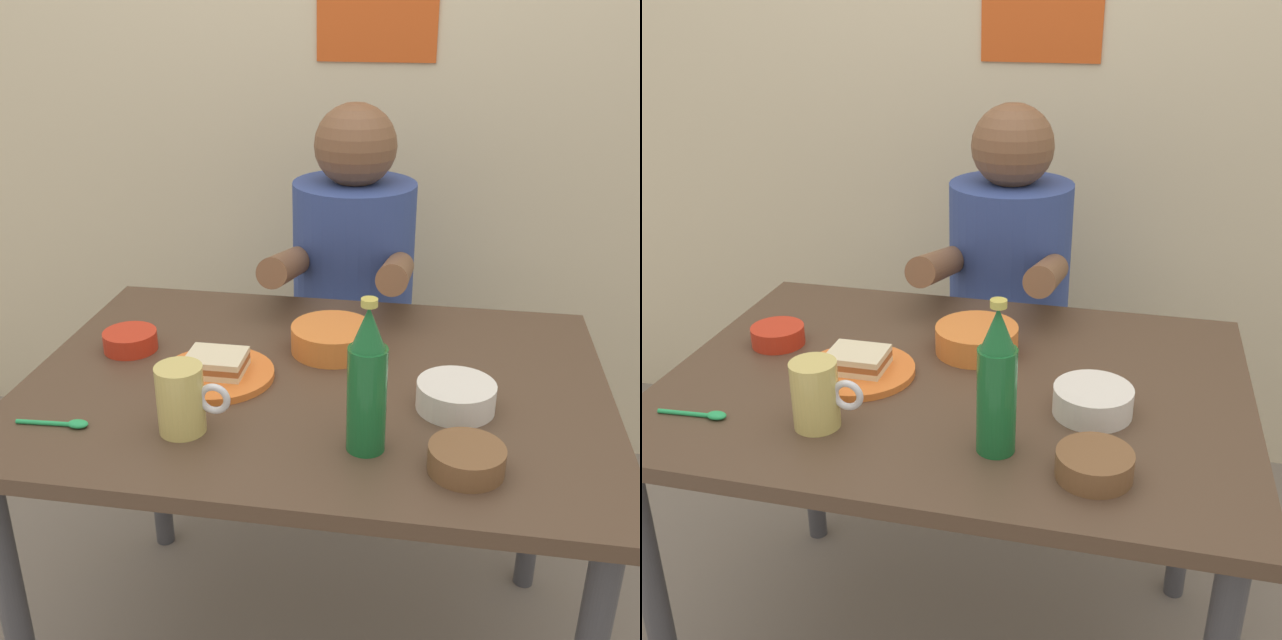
{
  "view_description": "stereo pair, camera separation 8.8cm",
  "coord_description": "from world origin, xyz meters",
  "views": [
    {
      "loc": [
        0.22,
        -1.26,
        1.43
      ],
      "look_at": [
        0.0,
        0.05,
        0.84
      ],
      "focal_mm": 42.38,
      "sensor_mm": 36.0,
      "label": 1
    },
    {
      "loc": [
        0.31,
        -1.24,
        1.43
      ],
      "look_at": [
        0.0,
        0.05,
        0.84
      ],
      "focal_mm": 42.38,
      "sensor_mm": 36.0,
      "label": 2
    }
  ],
  "objects": [
    {
      "name": "stool",
      "position": [
        -0.01,
        0.63,
        0.35
      ],
      "size": [
        0.34,
        0.34,
        0.45
      ],
      "color": "#4C4C51",
      "rests_on": "ground"
    },
    {
      "name": "beer_bottle",
      "position": [
        0.12,
        -0.22,
        0.86
      ],
      "size": [
        0.06,
        0.06,
        0.26
      ],
      "color": "#19602D",
      "rests_on": "dining_table"
    },
    {
      "name": "sandwich",
      "position": [
        -0.19,
        -0.03,
        0.77
      ],
      "size": [
        0.11,
        0.09,
        0.04
      ],
      "color": "beige",
      "rests_on": "plate_orange"
    },
    {
      "name": "spoon",
      "position": [
        -0.39,
        -0.24,
        0.75
      ],
      "size": [
        0.13,
        0.02,
        0.01
      ],
      "color": "#26A559",
      "rests_on": "dining_table"
    },
    {
      "name": "rice_bowl_white",
      "position": [
        0.26,
        -0.07,
        0.77
      ],
      "size": [
        0.14,
        0.14,
        0.05
      ],
      "color": "silver",
      "rests_on": "dining_table"
    },
    {
      "name": "sauce_bowl_chili",
      "position": [
        -0.4,
        0.06,
        0.76
      ],
      "size": [
        0.11,
        0.11,
        0.04
      ],
      "color": "red",
      "rests_on": "dining_table"
    },
    {
      "name": "person_seated",
      "position": [
        -0.01,
        0.62,
        0.77
      ],
      "size": [
        0.33,
        0.56,
        0.72
      ],
      "color": "#33478C",
      "rests_on": "stool"
    },
    {
      "name": "wall_back",
      "position": [
        0.0,
        1.05,
        1.3
      ],
      "size": [
        4.4,
        0.09,
        2.6
      ],
      "color": "beige",
      "rests_on": "ground"
    },
    {
      "name": "condiment_bowl_brown",
      "position": [
        0.28,
        -0.26,
        0.76
      ],
      "size": [
        0.12,
        0.12,
        0.04
      ],
      "color": "brown",
      "rests_on": "dining_table"
    },
    {
      "name": "soup_bowl_orange",
      "position": [
        0.01,
        0.12,
        0.77
      ],
      "size": [
        0.17,
        0.17,
        0.05
      ],
      "color": "orange",
      "rests_on": "dining_table"
    },
    {
      "name": "plate_orange",
      "position": [
        -0.19,
        -0.03,
        0.75
      ],
      "size": [
        0.22,
        0.22,
        0.01
      ],
      "primitive_type": "cylinder",
      "color": "orange",
      "rests_on": "dining_table"
    },
    {
      "name": "beer_mug",
      "position": [
        -0.19,
        -0.22,
        0.8
      ],
      "size": [
        0.13,
        0.08,
        0.12
      ],
      "color": "#D1BC66",
      "rests_on": "dining_table"
    },
    {
      "name": "dining_table",
      "position": [
        0.0,
        0.0,
        0.65
      ],
      "size": [
        1.1,
        0.8,
        0.74
      ],
      "color": "#4C3828",
      "rests_on": "ground"
    }
  ]
}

